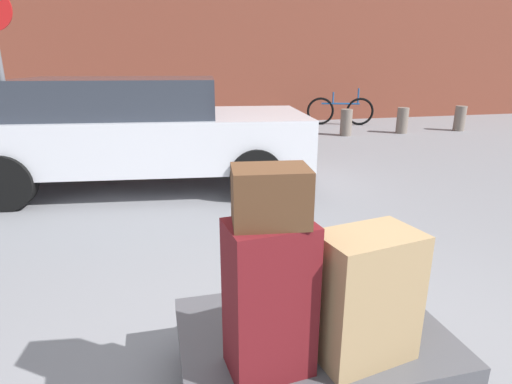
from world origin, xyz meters
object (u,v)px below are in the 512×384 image
duffel_bag_brown_topmost_pile (270,196)px  no_parking_sign (0,71)px  suitcase_maroon_front_left (269,299)px  bollard_kerb_near (291,124)px  luggage_cart (312,341)px  suitcase_tan_center (365,296)px  suitcase_olive_rear_right (341,289)px  bollard_kerb_far (402,120)px  bollard_kerb_mid (346,122)px  parked_car (138,129)px  bollard_corner (460,118)px  bicycle_leaning (340,111)px

duffel_bag_brown_topmost_pile → no_parking_sign: bearing=124.0°
suitcase_maroon_front_left → bollard_kerb_near: 7.67m
luggage_cart → no_parking_sign: size_ratio=0.53×
suitcase_tan_center → luggage_cart: bearing=114.4°
luggage_cart → no_parking_sign: no_parking_sign is taller
suitcase_olive_rear_right → no_parking_sign: (-2.67, 4.04, 1.04)m
suitcase_tan_center → bollard_kerb_near: (2.07, 7.26, -0.34)m
bollard_kerb_near → suitcase_tan_center: bearing=-105.9°
suitcase_olive_rear_right → bollard_kerb_far: (4.78, 6.93, -0.18)m
suitcase_maroon_front_left → bollard_kerb_mid: size_ratio=1.13×
luggage_cart → suitcase_maroon_front_left: suitcase_maroon_front_left is taller
no_parking_sign → suitcase_olive_rear_right: bearing=-56.6°
bollard_kerb_mid → bollard_kerb_far: 1.44m
bollard_kerb_mid → duffel_bag_brown_topmost_pile: bearing=-117.8°
luggage_cart → duffel_bag_brown_topmost_pile: (-0.28, -0.20, 0.85)m
suitcase_maroon_front_left → suitcase_tan_center: (0.43, -0.01, -0.04)m
bollard_kerb_mid → bollard_kerb_far: size_ratio=1.00×
bollard_kerb_far → bollard_kerb_near: bearing=180.0°
bollard_kerb_far → duffel_bag_brown_topmost_pile: bearing=-126.0°
suitcase_tan_center → duffel_bag_brown_topmost_pile: 0.65m
luggage_cart → bollard_kerb_mid: bearing=63.3°
suitcase_maroon_front_left → bollard_kerb_mid: bearing=56.3°
duffel_bag_brown_topmost_pile → bollard_kerb_far: (5.26, 7.24, -0.83)m
suitcase_tan_center → parked_car: bearing=94.0°
duffel_bag_brown_topmost_pile → bollard_corner: bearing=53.9°
duffel_bag_brown_topmost_pile → no_parking_sign: (-2.19, 4.35, 0.39)m
bicycle_leaning → no_parking_sign: no_parking_sign is taller
parked_car → suitcase_maroon_front_left: bearing=-81.3°
luggage_cart → suitcase_tan_center: suitcase_tan_center is taller
bollard_kerb_mid → no_parking_sign: size_ratio=0.24×
bicycle_leaning → no_parking_sign: size_ratio=0.68×
suitcase_olive_rear_right → bollard_kerb_near: (2.03, 6.93, -0.18)m
luggage_cart → suitcase_tan_center: 0.45m
suitcase_maroon_front_left → duffel_bag_brown_topmost_pile: 0.45m
suitcase_tan_center → suitcase_olive_rear_right: size_ratio=1.03×
bollard_kerb_near → bollard_corner: 4.33m
suitcase_tan_center → bollard_corner: (6.40, 7.26, -0.34)m
suitcase_olive_rear_right → duffel_bag_brown_topmost_pile: 0.86m
luggage_cart → bollard_corner: bearing=47.1°
parked_car → bollard_kerb_far: 6.64m
suitcase_olive_rear_right → bollard_kerb_near: bearing=69.2°
suitcase_tan_center → no_parking_sign: 5.17m
luggage_cart → suitcase_tan_center: (0.15, -0.22, 0.36)m
bollard_kerb_far → no_parking_sign: bearing=-158.8°
suitcase_olive_rear_right → bollard_corner: 9.41m
suitcase_tan_center → bollard_kerb_far: size_ratio=0.99×
parked_car → suitcase_olive_rear_right: bearing=-74.0°
bollard_kerb_mid → suitcase_maroon_front_left: bearing=-117.8°
suitcase_tan_center → bollard_corner: 9.69m
suitcase_tan_center → duffel_bag_brown_topmost_pile: size_ratio=2.03×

